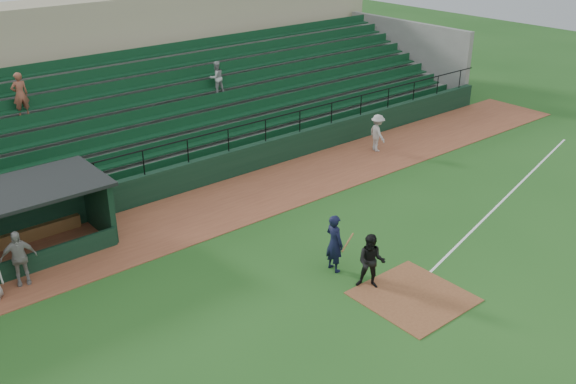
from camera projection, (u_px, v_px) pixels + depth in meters
ground at (389, 283)px, 20.17m from camera, size 90.00×90.00×0.00m
warning_track at (241, 199)px, 25.78m from camera, size 40.00×4.00×0.03m
home_plate_dirt at (413, 297)px, 19.47m from camera, size 3.00×3.00×0.03m
foul_line at (502, 201)px, 25.64m from camera, size 17.49×4.44×0.01m
stadium_structure at (136, 99)px, 30.76m from camera, size 38.00×13.08×6.40m
batter_at_plate at (334, 243)px, 20.51m from camera, size 1.05×0.74×1.98m
umpire at (371, 262)px, 19.61m from camera, size 1.08×1.12×1.81m
runner at (377, 133)px, 30.39m from camera, size 0.97×1.30×1.79m
dugout_player_a at (19, 258)px, 19.75m from camera, size 1.15×0.68×1.83m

